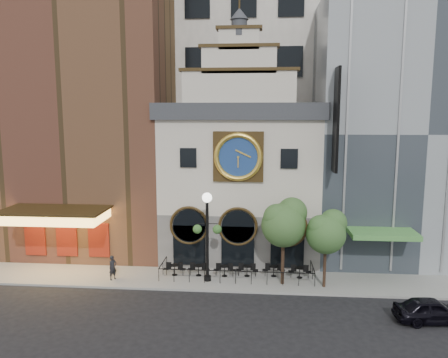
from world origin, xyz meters
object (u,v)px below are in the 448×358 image
at_px(lamppost, 207,227).
at_px(bistro_5, 300,272).
at_px(bistro_1, 199,269).
at_px(tree_left, 284,221).
at_px(bistro_3, 247,270).
at_px(pedestrian, 113,268).
at_px(bistro_2, 225,270).
at_px(tree_right, 327,231).
at_px(bistro_4, 274,270).
at_px(car_right, 432,310).
at_px(bistro_0, 175,269).

bearing_deg(lamppost, bistro_5, 6.29).
bearing_deg(bistro_1, tree_left, -9.07).
bearing_deg(bistro_3, tree_left, -24.36).
bearing_deg(pedestrian, bistro_1, -43.16).
xyz_separation_m(bistro_2, tree_left, (4.08, -0.99, 3.87)).
xyz_separation_m(tree_left, tree_right, (2.75, -0.30, -0.50)).
bearing_deg(bistro_4, lamppost, -165.91).
height_order(bistro_1, tree_right, tree_right).
distance_m(bistro_4, bistro_5, 1.82).
bearing_deg(bistro_3, car_right, -28.59).
height_order(bistro_1, bistro_3, same).
height_order(bistro_1, bistro_2, same).
height_order(bistro_5, pedestrian, pedestrian).
bearing_deg(bistro_1, bistro_5, 1.28).
height_order(bistro_0, bistro_4, same).
bearing_deg(bistro_4, pedestrian, -172.29).
relative_size(bistro_0, lamppost, 0.26).
xyz_separation_m(bistro_4, bistro_5, (1.81, -0.13, 0.00)).
bearing_deg(bistro_5, bistro_0, -178.59).
bearing_deg(bistro_1, bistro_3, 2.93).
bearing_deg(tree_left, tree_right, -6.25).
bearing_deg(bistro_2, bistro_3, 4.91).
distance_m(bistro_2, pedestrian, 7.80).
height_order(bistro_0, pedestrian, pedestrian).
height_order(bistro_2, lamppost, lamppost).
relative_size(tree_left, tree_right, 1.13).
height_order(bistro_3, tree_left, tree_left).
bearing_deg(car_right, pedestrian, 72.91).
xyz_separation_m(car_right, tree_right, (-5.30, 4.31, 3.28)).
relative_size(bistro_2, tree_left, 0.27).
height_order(bistro_4, tree_left, tree_left).
distance_m(bistro_1, bistro_5, 7.15).
distance_m(bistro_5, pedestrian, 13.06).
bearing_deg(bistro_4, tree_left, -64.12).
height_order(bistro_2, tree_left, tree_left).
height_order(bistro_0, tree_right, tree_right).
bearing_deg(tree_right, tree_left, 173.75).
relative_size(bistro_2, bistro_3, 1.00).
height_order(bistro_3, car_right, car_right).
relative_size(bistro_0, bistro_4, 1.00).
distance_m(bistro_0, tree_left, 8.62).
bearing_deg(car_right, bistro_5, 45.32).
bearing_deg(bistro_2, bistro_1, -178.77).
distance_m(pedestrian, tree_left, 12.27).
xyz_separation_m(bistro_1, bistro_5, (7.15, 0.16, 0.00)).
relative_size(lamppost, tree_left, 1.05).
bearing_deg(bistro_0, car_right, -19.32).
relative_size(pedestrian, tree_left, 0.29).
relative_size(bistro_0, bistro_1, 1.00).
height_order(pedestrian, tree_right, tree_right).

